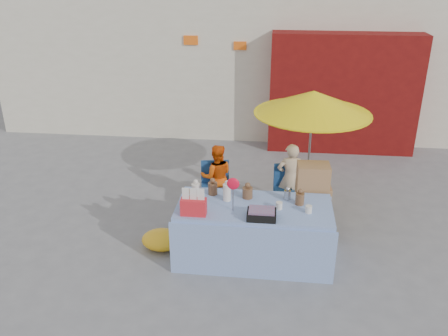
# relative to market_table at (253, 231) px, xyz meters

# --- Properties ---
(ground) EXTENTS (80.00, 80.00, 0.00)m
(ground) POSITION_rel_market_table_xyz_m (-0.48, 0.32, -0.44)
(ground) COLOR slate
(ground) RESTS_ON ground
(market_table) EXTENTS (2.23, 1.06, 1.34)m
(market_table) POSITION_rel_market_table_xyz_m (0.00, 0.00, 0.00)
(market_table) COLOR #93B1EB
(market_table) RESTS_ON ground
(chair_left) EXTENTS (0.55, 0.54, 0.85)m
(chair_left) POSITION_rel_market_table_xyz_m (-0.71, 1.35, -0.18)
(chair_left) COLOR navy
(chair_left) RESTS_ON ground
(chair_right) EXTENTS (0.55, 0.54, 0.85)m
(chair_right) POSITION_rel_market_table_xyz_m (0.54, 1.35, -0.18)
(chair_right) COLOR navy
(chair_right) RESTS_ON ground
(vendor_orange) EXTENTS (0.63, 0.52, 1.15)m
(vendor_orange) POSITION_rel_market_table_xyz_m (-0.71, 1.49, 0.14)
(vendor_orange) COLOR #F0560C
(vendor_orange) RESTS_ON ground
(vendor_beige) EXTENTS (0.49, 0.36, 1.23)m
(vendor_beige) POSITION_rel_market_table_xyz_m (0.54, 1.49, 0.18)
(vendor_beige) COLOR beige
(vendor_beige) RESTS_ON ground
(umbrella) EXTENTS (1.90, 1.90, 2.09)m
(umbrella) POSITION_rel_market_table_xyz_m (0.84, 1.64, 1.45)
(umbrella) COLOR gray
(umbrella) RESTS_ON ground
(box_stack) EXTENTS (0.56, 0.47, 1.22)m
(box_stack) POSITION_rel_market_table_xyz_m (0.87, 0.71, 0.12)
(box_stack) COLOR black
(box_stack) RESTS_ON ground
(tarp_bundle) EXTENTS (0.76, 0.68, 0.28)m
(tarp_bundle) POSITION_rel_market_table_xyz_m (-1.36, 0.10, -0.30)
(tarp_bundle) COLOR #F1AF19
(tarp_bundle) RESTS_ON ground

